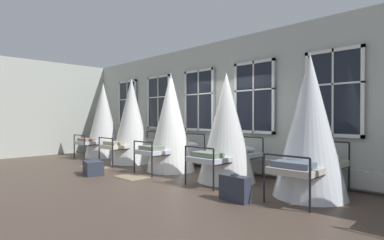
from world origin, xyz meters
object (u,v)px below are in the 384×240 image
cot_fifth (310,127)px  suitcase_dark (235,188)px  cot_third (171,123)px  cot_fourth (226,128)px  cot_second (132,122)px  cot_first (103,121)px  travel_trunk (93,168)px

cot_fifth → suitcase_dark: 1.78m
cot_third → cot_fourth: bearing=-88.1°
cot_third → suitcase_dark: 3.43m
cot_second → cot_fifth: size_ratio=1.02×
cot_second → cot_fifth: cot_second is taller
cot_first → cot_fourth: bearing=-90.7°
travel_trunk → cot_third: bearing=62.0°
travel_trunk → suitcase_dark: bearing=8.8°
cot_first → suitcase_dark: bearing=-100.3°
cot_first → cot_second: (1.90, -0.04, -0.00)m
cot_first → cot_third: size_ratio=1.01×
cot_third → travel_trunk: size_ratio=4.16×
cot_third → cot_fourth: (1.91, 0.02, -0.10)m
cot_first → cot_fifth: size_ratio=1.03×
cot_first → cot_third: (3.85, -0.07, -0.01)m
cot_second → travel_trunk: size_ratio=4.19×
suitcase_dark → cot_third: bearing=160.7°
cot_first → travel_trunk: size_ratio=4.20×
cot_fourth → travel_trunk: cot_fourth is taller
cot_fourth → travel_trunk: bearing=121.2°
cot_first → suitcase_dark: cot_first is taller
cot_first → cot_fourth: cot_first is taller
suitcase_dark → travel_trunk: size_ratio=0.88×
cot_fifth → travel_trunk: (-4.77, -1.82, -1.10)m
cot_second → cot_fourth: 3.86m
cot_second → cot_third: bearing=-91.3°
cot_third → travel_trunk: bearing=153.4°
cot_fourth → cot_fifth: 1.91m
cot_third → cot_fifth: (3.83, 0.05, -0.02)m
suitcase_dark → cot_fourth: bearing=135.5°
cot_fourth → cot_first: bearing=88.7°
cot_first → cot_third: 3.85m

